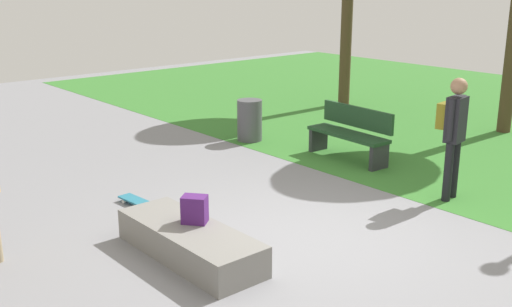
# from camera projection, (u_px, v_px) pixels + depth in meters

# --- Properties ---
(ground_plane) EXTENTS (28.00, 28.00, 0.00)m
(ground_plane) POSITION_uv_depth(u_px,v_px,m) (309.00, 237.00, 7.53)
(ground_plane) COLOR gray
(concrete_ledge) EXTENTS (2.01, 0.71, 0.36)m
(concrete_ledge) POSITION_uv_depth(u_px,v_px,m) (190.00, 242.00, 6.96)
(concrete_ledge) COLOR gray
(concrete_ledge) RESTS_ON ground_plane
(backpack_on_ledge) EXTENTS (0.34, 0.33, 0.32)m
(backpack_on_ledge) POSITION_uv_depth(u_px,v_px,m) (195.00, 209.00, 7.00)
(backpack_on_ledge) COLOR #4C1E66
(backpack_on_ledge) RESTS_ON concrete_ledge
(skateboard_spare) EXTENTS (0.81, 0.27, 0.08)m
(skateboard_spare) POSITION_uv_depth(u_px,v_px,m) (140.00, 202.00, 8.51)
(skateboard_spare) COLOR teal
(skateboard_spare) RESTS_ON ground_plane
(park_bench_near_lamppost) EXTENTS (1.63, 0.57, 0.91)m
(park_bench_near_lamppost) POSITION_uv_depth(u_px,v_px,m) (351.00, 132.00, 10.65)
(park_bench_near_lamppost) COLOR #1E4223
(park_bench_near_lamppost) RESTS_ON ground_plane
(trash_bin) EXTENTS (0.48, 0.48, 0.80)m
(trash_bin) POSITION_uv_depth(u_px,v_px,m) (250.00, 120.00, 11.88)
(trash_bin) COLOR #4C4C51
(trash_bin) RESTS_ON ground_plane
(pedestrian_with_backpack) EXTENTS (0.38, 0.43, 1.75)m
(pedestrian_with_backpack) POSITION_uv_depth(u_px,v_px,m) (454.00, 127.00, 8.55)
(pedestrian_with_backpack) COLOR black
(pedestrian_with_backpack) RESTS_ON ground_plane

